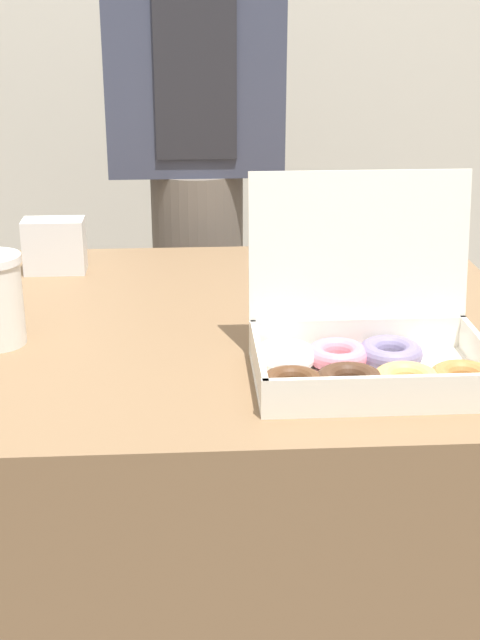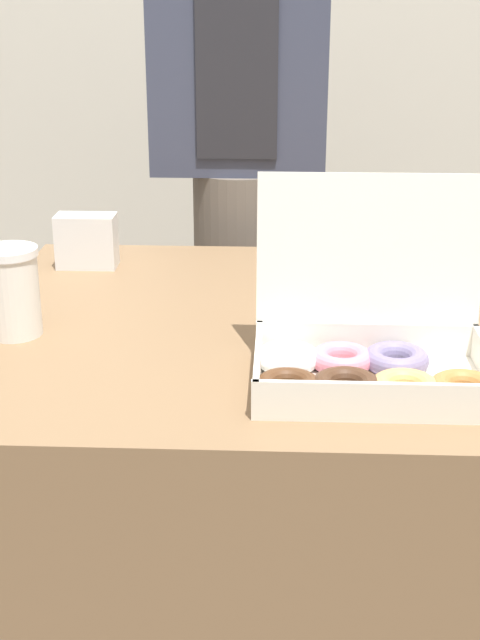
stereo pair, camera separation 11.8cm
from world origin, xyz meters
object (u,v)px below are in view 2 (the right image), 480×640
(coffee_cup, at_px, (12,291))
(person_customer, at_px, (239,140))
(donut_box, at_px, (367,357))
(napkin_holder, at_px, (87,241))

(coffee_cup, bearing_deg, person_customer, 67.15)
(donut_box, xyz_separation_m, napkin_holder, (-0.48, 0.51, 0.01))
(napkin_holder, bearing_deg, coffee_cup, -96.45)
(donut_box, height_order, coffee_cup, donut_box)
(donut_box, bearing_deg, coffee_cup, 163.25)
(napkin_holder, bearing_deg, donut_box, -46.57)
(coffee_cup, height_order, napkin_holder, coffee_cup)
(coffee_cup, relative_size, person_customer, 0.08)
(donut_box, relative_size, person_customer, 0.21)
(donut_box, distance_m, coffee_cup, 0.55)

